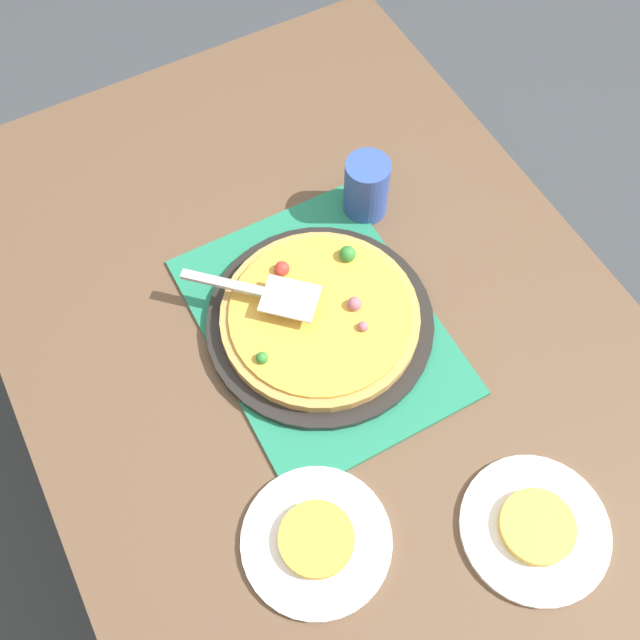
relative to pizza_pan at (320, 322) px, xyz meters
name	(u,v)px	position (x,y,z in m)	size (l,w,h in m)	color
ground_plane	(320,463)	(0.00, 0.00, -0.76)	(8.00, 8.00, 0.00)	#3D4247
dining_table	(320,354)	(0.00, 0.00, -0.12)	(1.40, 1.00, 0.75)	brown
placemat	(320,325)	(0.00, 0.00, -0.01)	(0.48, 0.36, 0.01)	#237F5B
pizza_pan	(320,322)	(0.00, 0.00, 0.00)	(0.38, 0.38, 0.01)	black
pizza	(320,315)	(0.00, 0.00, 0.02)	(0.33, 0.33, 0.05)	tan
plate_near_left	(535,529)	(0.45, 0.11, -0.01)	(0.22, 0.22, 0.01)	white
plate_far_right	(316,541)	(0.31, -0.17, -0.01)	(0.22, 0.22, 0.01)	white
served_slice_left	(537,527)	(0.45, 0.11, 0.01)	(0.11, 0.11, 0.02)	#EAB747
served_slice_right	(316,539)	(0.31, -0.17, 0.01)	(0.11, 0.11, 0.02)	gold
cup_near	(366,188)	(-0.18, 0.19, 0.05)	(0.08, 0.08, 0.12)	#3351AD
pizza_server	(262,292)	(-0.07, -0.07, 0.06)	(0.19, 0.20, 0.01)	silver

